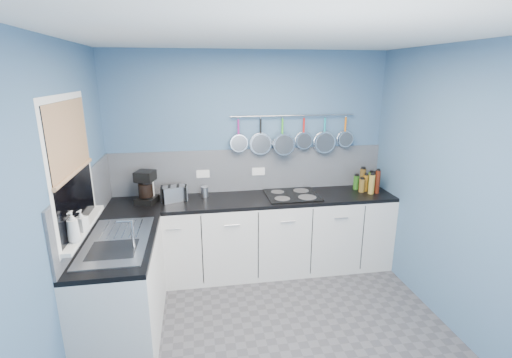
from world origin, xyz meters
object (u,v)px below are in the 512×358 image
object	(u,v)px
coffee_maker	(146,187)
toaster	(174,194)
soap_bottle_a	(73,227)
hob	(292,195)
canister	(205,192)
paper_towel	(149,190)
soap_bottle_b	(81,220)

from	to	relation	value
coffee_maker	toaster	size ratio (longest dim) A/B	1.36
soap_bottle_a	hob	distance (m)	2.33
toaster	canister	world-z (taller)	toaster
soap_bottle_a	coffee_maker	distance (m)	1.28
toaster	canister	xyz separation A→B (m)	(0.33, 0.08, -0.02)
soap_bottle_a	toaster	size ratio (longest dim) A/B	0.93
paper_towel	toaster	bearing A→B (deg)	-4.01
toaster	canister	bearing A→B (deg)	-6.06
toaster	coffee_maker	bearing A→B (deg)	164.85
paper_towel	canister	size ratio (longest dim) A/B	2.19
soap_bottle_a	canister	size ratio (longest dim) A/B	2.00
soap_bottle_b	hob	bearing A→B (deg)	26.95
coffee_maker	canister	world-z (taller)	coffee_maker
toaster	canister	size ratio (longest dim) A/B	2.14
soap_bottle_a	soap_bottle_b	xyz separation A→B (m)	(0.00, 0.20, -0.03)
soap_bottle_b	paper_towel	size ratio (longest dim) A/B	0.66
soap_bottle_b	coffee_maker	xyz separation A→B (m)	(0.37, 1.02, -0.06)
canister	hob	world-z (taller)	canister
toaster	soap_bottle_a	bearing A→B (deg)	-137.42
coffee_maker	toaster	bearing A→B (deg)	22.60
soap_bottle_b	hob	xyz separation A→B (m)	(1.97, 1.00, -0.23)
soap_bottle_b	toaster	bearing A→B (deg)	57.84
coffee_maker	canister	size ratio (longest dim) A/B	2.92
paper_towel	soap_bottle_b	bearing A→B (deg)	-110.14
soap_bottle_b	toaster	world-z (taller)	soap_bottle_b
paper_towel	coffee_maker	world-z (taller)	coffee_maker
soap_bottle_b	soap_bottle_a	bearing A→B (deg)	-90.00
soap_bottle_a	paper_towel	distance (m)	1.33
soap_bottle_b	toaster	distance (m)	1.24
soap_bottle_b	hob	size ratio (longest dim) A/B	0.29
soap_bottle_a	toaster	world-z (taller)	soap_bottle_a
coffee_maker	hob	size ratio (longest dim) A/B	0.59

